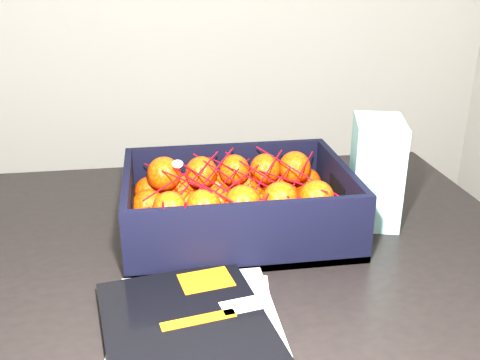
{
  "coord_description": "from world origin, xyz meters",
  "views": [
    {
      "loc": [
        0.29,
        -0.6,
        1.21
      ],
      "look_at": [
        0.42,
        0.25,
        0.86
      ],
      "focal_mm": 41.47,
      "sensor_mm": 36.0,
      "label": 1
    }
  ],
  "objects": [
    {
      "name": "clementine_heap",
      "position": [
        0.42,
        0.28,
        0.81
      ],
      "size": [
        0.37,
        0.27,
        0.11
      ],
      "color": "#EF3C05",
      "rests_on": "produce_crate"
    },
    {
      "name": "table",
      "position": [
        0.32,
        0.23,
        0.65
      ],
      "size": [
        1.2,
        0.8,
        0.75
      ],
      "color": "black",
      "rests_on": "ground"
    },
    {
      "name": "retail_carton",
      "position": [
        0.68,
        0.29,
        0.85
      ],
      "size": [
        0.12,
        0.15,
        0.19
      ],
      "primitive_type": "cube",
      "rotation": [
        0.0,
        0.0,
        -0.27
      ],
      "color": "white",
      "rests_on": "table"
    },
    {
      "name": "magazine_stack",
      "position": [
        0.32,
        -0.01,
        0.76
      ],
      "size": [
        0.25,
        0.31,
        0.02
      ],
      "color": "beige",
      "rests_on": "table"
    },
    {
      "name": "mesh_net",
      "position": [
        0.41,
        0.27,
        0.85
      ],
      "size": [
        0.32,
        0.26,
        0.09
      ],
      "color": "#B40617",
      "rests_on": "clementine_heap"
    },
    {
      "name": "produce_crate",
      "position": [
        0.42,
        0.28,
        0.79
      ],
      "size": [
        0.39,
        0.29,
        0.12
      ],
      "color": "brown",
      "rests_on": "table"
    }
  ]
}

